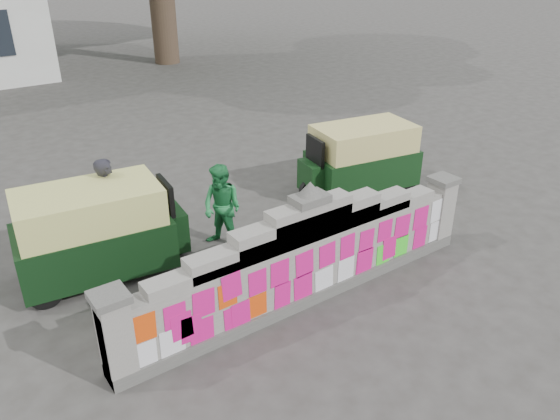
{
  "coord_description": "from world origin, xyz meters",
  "views": [
    {
      "loc": [
        -4.45,
        -5.51,
        5.1
      ],
      "look_at": [
        0.19,
        1.0,
        1.1
      ],
      "focal_mm": 35.0,
      "sensor_mm": 36.0,
      "label": 1
    }
  ],
  "objects_px": {
    "pedestrian": "(222,207)",
    "rickshaw_left": "(98,231)",
    "cyclist_bike": "(115,233)",
    "rickshaw_right": "(360,158)",
    "cyclist_rider": "(113,216)"
  },
  "relations": [
    {
      "from": "cyclist_bike",
      "to": "rickshaw_right",
      "type": "relative_size",
      "value": 0.66
    },
    {
      "from": "rickshaw_left",
      "to": "rickshaw_right",
      "type": "height_order",
      "value": "rickshaw_left"
    },
    {
      "from": "pedestrian",
      "to": "rickshaw_left",
      "type": "height_order",
      "value": "pedestrian"
    },
    {
      "from": "cyclist_bike",
      "to": "rickshaw_right",
      "type": "height_order",
      "value": "rickshaw_right"
    },
    {
      "from": "cyclist_bike",
      "to": "cyclist_rider",
      "type": "distance_m",
      "value": 0.33
    },
    {
      "from": "rickshaw_right",
      "to": "cyclist_rider",
      "type": "bearing_deg",
      "value": 6.06
    },
    {
      "from": "cyclist_bike",
      "to": "pedestrian",
      "type": "bearing_deg",
      "value": -95.07
    },
    {
      "from": "pedestrian",
      "to": "rickshaw_left",
      "type": "bearing_deg",
      "value": -123.04
    },
    {
      "from": "cyclist_bike",
      "to": "pedestrian",
      "type": "distance_m",
      "value": 1.91
    },
    {
      "from": "cyclist_rider",
      "to": "rickshaw_left",
      "type": "bearing_deg",
      "value": 152.35
    },
    {
      "from": "rickshaw_right",
      "to": "pedestrian",
      "type": "bearing_deg",
      "value": 16.14
    },
    {
      "from": "cyclist_rider",
      "to": "rickshaw_right",
      "type": "distance_m",
      "value": 5.46
    },
    {
      "from": "cyclist_bike",
      "to": "rickshaw_right",
      "type": "distance_m",
      "value": 5.46
    },
    {
      "from": "cyclist_rider",
      "to": "cyclist_bike",
      "type": "bearing_deg",
      "value": 0.0
    },
    {
      "from": "rickshaw_left",
      "to": "cyclist_rider",
      "type": "bearing_deg",
      "value": 50.39
    }
  ]
}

